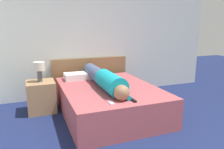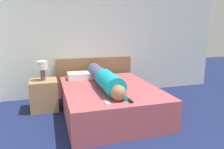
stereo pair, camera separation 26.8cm
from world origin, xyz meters
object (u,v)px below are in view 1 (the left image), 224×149
Objects in this scene: bed at (109,100)px; cell_phone at (111,103)px; pillow_near_headboard at (78,76)px; nightstand at (41,97)px; tv_remote at (133,100)px; table_lamp at (39,68)px; person_lying at (104,79)px.

bed is 15.56× the size of cell_phone.
cell_phone is (0.12, -1.54, -0.06)m from pillow_near_headboard.
nightstand is 3.69× the size of tv_remote.
bed is at bearing -25.96° from table_lamp.
table_lamp reaches higher than cell_phone.
table_lamp is 1.15m from person_lying.
bed is at bearing 94.56° from tv_remote.
table_lamp reaches higher than nightstand.
bed is 0.89m from pillow_near_headboard.
bed is 0.85m from tv_remote.
person_lying is 0.86m from tv_remote.
cell_phone is at bearing -85.61° from pillow_near_headboard.
nightstand is 0.31× the size of person_lying.
table_lamp is at bearing 153.45° from person_lying.
pillow_near_headboard is at bearing 112.42° from person_lying.
person_lying reaches higher than tv_remote.
pillow_near_headboard is 1.54m from cell_phone.
tv_remote is (1.16, -1.35, 0.22)m from nightstand.
bed is at bearing -25.96° from nightstand.
tv_remote is at bearing -49.16° from nightstand.
pillow_near_headboard is (0.72, 0.21, -0.25)m from table_lamp.
person_lying reaches higher than nightstand.
bed is 0.39m from person_lying.
cell_phone is (0.84, -1.33, -0.30)m from table_lamp.
bed is 13.48× the size of tv_remote.
table_lamp is 2.71× the size of cell_phone.
tv_remote is at bearing -3.14° from cell_phone.
cell_phone is at bearing -57.62° from nightstand.
nightstand is 0.52m from table_lamp.
nightstand is 0.80m from pillow_near_headboard.
pillow_near_headboard reaches higher than bed.
nightstand is 1.05× the size of pillow_near_headboard.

